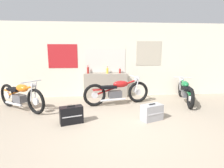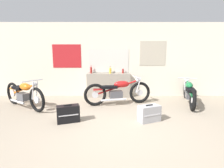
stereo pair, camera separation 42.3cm
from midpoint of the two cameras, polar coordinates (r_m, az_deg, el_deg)
ground_plane at (r=3.87m, az=6.05°, el=-15.74°), size 24.00×24.00×0.00m
wall_back at (r=6.77m, az=3.21°, el=7.77°), size 10.00×0.07×2.80m
sill_counter at (r=6.69m, az=0.46°, el=-0.42°), size 1.64×0.28×0.91m
bottle_leftmost at (r=6.67m, az=-5.24°, el=4.67°), size 0.07×0.07×0.32m
bottle_left_center at (r=6.63m, az=1.05°, el=4.47°), size 0.08×0.08×0.26m
bottle_center at (r=6.68m, az=5.21°, el=4.30°), size 0.06×0.06×0.22m
motorcycle_orange at (r=5.91m, az=-25.25°, el=-3.00°), size 1.77×1.29×0.92m
motorcycle_red at (r=5.72m, az=3.90°, el=-2.48°), size 2.20×0.74×0.91m
motorcycle_green at (r=6.43m, az=25.46°, el=-2.42°), size 0.83×2.13×0.79m
hard_case_black at (r=4.42m, az=-11.63°, el=-9.54°), size 0.59×0.40×0.45m
hard_case_silver at (r=4.53m, az=14.49°, el=-9.28°), size 0.60×0.46×0.43m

